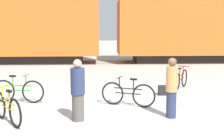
# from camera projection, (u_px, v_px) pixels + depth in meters

# --- Properties ---
(ground_plane) EXTENTS (80.00, 80.00, 0.00)m
(ground_plane) POSITION_uv_depth(u_px,v_px,m) (124.00, 115.00, 8.48)
(ground_plane) COLOR #A8A399
(freight_train) EXTENTS (28.54, 2.83, 5.30)m
(freight_train) POSITION_uv_depth(u_px,v_px,m) (109.00, 19.00, 19.91)
(freight_train) COLOR black
(freight_train) RESTS_ON ground_plane
(rail_near) EXTENTS (40.54, 0.07, 0.01)m
(rail_near) POSITION_uv_depth(u_px,v_px,m) (109.00, 64.00, 19.60)
(rail_near) COLOR #4C4238
(rail_near) RESTS_ON ground_plane
(rail_far) EXTENTS (40.54, 0.07, 0.01)m
(rail_far) POSITION_uv_depth(u_px,v_px,m) (108.00, 61.00, 21.02)
(rail_far) COLOR #4C4238
(rail_far) RESTS_ON ground_plane
(bicycle_yellow) EXTENTS (1.06, 1.41, 0.89)m
(bicycle_yellow) POSITION_uv_depth(u_px,v_px,m) (7.00, 108.00, 7.79)
(bicycle_yellow) COLOR black
(bicycle_yellow) RESTS_ON ground_plane
(bicycle_green) EXTENTS (1.66, 0.46, 0.90)m
(bicycle_green) POSITION_uv_depth(u_px,v_px,m) (18.00, 91.00, 9.82)
(bicycle_green) COLOR black
(bicycle_green) RESTS_ON ground_plane
(bicycle_black) EXTENTS (1.59, 0.69, 0.88)m
(bicycle_black) POSITION_uv_depth(u_px,v_px,m) (128.00, 94.00, 9.42)
(bicycle_black) COLOR black
(bicycle_black) RESTS_ON ground_plane
(bicycle_maroon) EXTENTS (0.92, 1.46, 0.86)m
(bicycle_maroon) POSITION_uv_depth(u_px,v_px,m) (181.00, 79.00, 11.95)
(bicycle_maroon) COLOR black
(bicycle_maroon) RESTS_ON ground_plane
(person_in_tan) EXTENTS (0.31, 0.31, 1.60)m
(person_in_tan) POSITION_uv_depth(u_px,v_px,m) (172.00, 88.00, 8.18)
(person_in_tan) COLOR #283351
(person_in_tan) RESTS_ON ground_plane
(person_in_navy) EXTENTS (0.36, 0.36, 1.59)m
(person_in_navy) POSITION_uv_depth(u_px,v_px,m) (78.00, 91.00, 7.91)
(person_in_navy) COLOR #514C47
(person_in_navy) RESTS_ON ground_plane
(backpack) EXTENTS (0.28, 0.20, 0.34)m
(backpack) POSITION_uv_depth(u_px,v_px,m) (162.00, 90.00, 10.90)
(backpack) COLOR black
(backpack) RESTS_ON ground_plane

